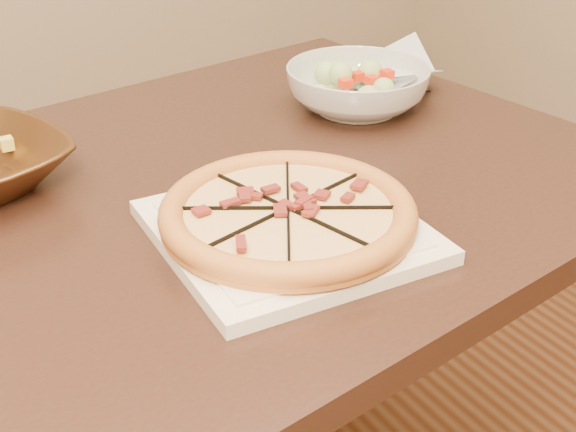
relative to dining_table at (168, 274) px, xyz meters
name	(u,v)px	position (x,y,z in m)	size (l,w,h in m)	color
dining_table	(168,274)	(0.00, 0.00, 0.00)	(1.40, 1.01, 0.75)	black
plate	(288,230)	(0.09, -0.16, 0.12)	(0.31, 0.31, 0.02)	white
pizza	(288,213)	(0.09, -0.16, 0.15)	(0.31, 0.31, 0.03)	#C8632B
salad_bowl	(357,89)	(0.41, 0.13, 0.15)	(0.23, 0.23, 0.07)	silver
salad	(358,57)	(0.41, 0.13, 0.20)	(0.09, 0.13, 0.04)	beige
cling_film	(403,79)	(0.52, 0.15, 0.14)	(0.14, 0.11, 0.05)	silver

